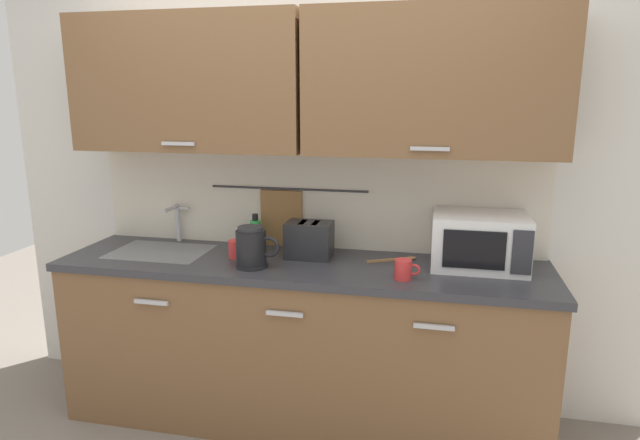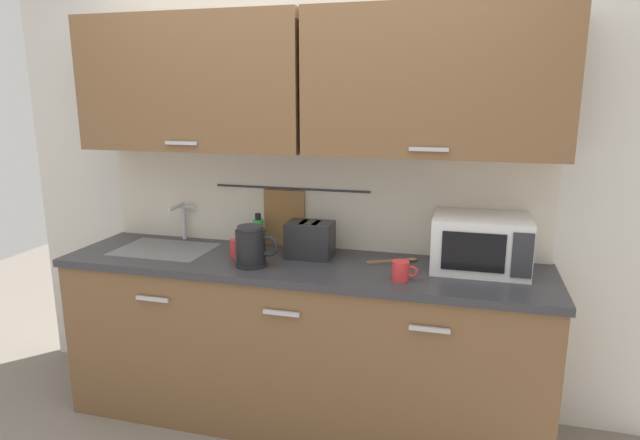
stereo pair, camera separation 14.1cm
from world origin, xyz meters
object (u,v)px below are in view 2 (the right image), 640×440
(electric_kettle, at_px, (251,247))
(wooden_spoon, at_px, (399,260))
(toaster, at_px, (310,239))
(dish_soap_bottle, at_px, (258,232))
(microwave, at_px, (481,243))
(mug_by_kettle, at_px, (401,271))
(mug_near_sink, at_px, (238,248))

(electric_kettle, height_order, wooden_spoon, electric_kettle)
(toaster, bearing_deg, dish_soap_bottle, 162.45)
(dish_soap_bottle, bearing_deg, microwave, -4.26)
(microwave, relative_size, dish_soap_bottle, 2.35)
(mug_by_kettle, height_order, wooden_spoon, mug_by_kettle)
(wooden_spoon, bearing_deg, electric_kettle, -158.81)
(mug_near_sink, height_order, mug_by_kettle, same)
(microwave, relative_size, toaster, 1.80)
(mug_near_sink, height_order, wooden_spoon, mug_near_sink)
(microwave, bearing_deg, toaster, -178.93)
(mug_near_sink, xyz_separation_m, mug_by_kettle, (0.89, -0.16, 0.00))
(electric_kettle, bearing_deg, toaster, 43.82)
(electric_kettle, height_order, mug_by_kettle, electric_kettle)
(microwave, relative_size, electric_kettle, 2.03)
(electric_kettle, xyz_separation_m, mug_near_sink, (-0.13, 0.13, -0.05))
(mug_near_sink, xyz_separation_m, toaster, (0.37, 0.09, 0.05))
(electric_kettle, height_order, mug_near_sink, electric_kettle)
(toaster, height_order, wooden_spoon, toaster)
(electric_kettle, bearing_deg, dish_soap_bottle, 106.00)
(toaster, xyz_separation_m, mug_by_kettle, (0.51, -0.25, -0.05))
(electric_kettle, xyz_separation_m, wooden_spoon, (0.70, 0.27, -0.10))
(microwave, distance_m, mug_by_kettle, 0.45)
(microwave, relative_size, wooden_spoon, 1.77)
(mug_by_kettle, xyz_separation_m, wooden_spoon, (-0.05, 0.30, -0.04))
(microwave, bearing_deg, mug_near_sink, -174.91)
(mug_near_sink, bearing_deg, wooden_spoon, 9.40)
(wooden_spoon, bearing_deg, mug_near_sink, -170.60)
(wooden_spoon, bearing_deg, microwave, -4.05)
(mug_near_sink, relative_size, mug_by_kettle, 1.00)
(microwave, distance_m, wooden_spoon, 0.42)
(dish_soap_bottle, relative_size, wooden_spoon, 0.76)
(dish_soap_bottle, distance_m, mug_near_sink, 0.21)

